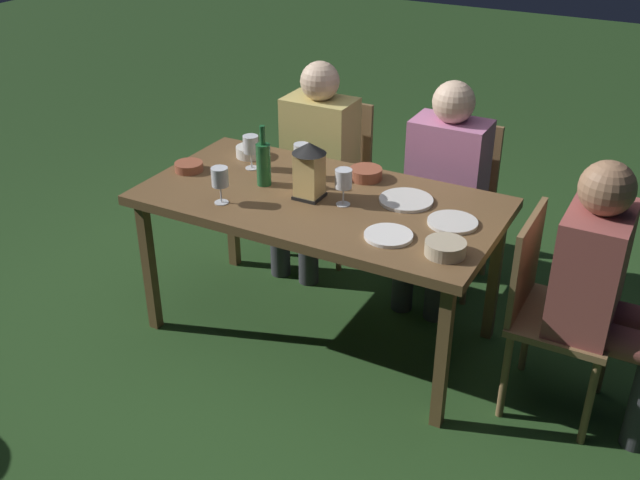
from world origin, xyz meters
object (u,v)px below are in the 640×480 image
chair_head_near (549,306)px  wine_glass_a (251,146)px  wine_glass_c (220,179)px  plate_c (453,222)px  person_in_rust (605,286)px  person_in_mustard (314,157)px  plate_b (388,236)px  bowl_bread (250,151)px  wine_glass_b (343,180)px  wine_glass_d (302,154)px  bowl_dip (366,173)px  lantern_centerpiece (309,167)px  chair_side_left_a (453,196)px  dining_table (320,209)px  bowl_salad (445,248)px  green_bottle_on_table (264,163)px  plate_a (406,200)px  chair_side_left_b (331,170)px  person_in_pink (443,184)px  bowl_olives (189,166)px

chair_head_near → wine_glass_a: (1.52, -0.13, 0.37)m
wine_glass_c → plate_c: wine_glass_c is taller
plate_c → person_in_rust: bearing=177.0°
person_in_mustard → plate_b: (-0.80, 0.82, 0.11)m
wine_glass_c → bowl_bread: size_ratio=1.17×
wine_glass_b → bowl_bread: wine_glass_b is taller
person_in_mustard → wine_glass_d: person_in_mustard is taller
chair_head_near → person_in_rust: size_ratio=0.76×
person_in_rust → bowl_dip: bearing=-13.7°
chair_head_near → lantern_centerpiece: 1.18m
chair_side_left_a → lantern_centerpiece: bearing=64.1°
dining_table → bowl_dip: (-0.10, -0.28, 0.09)m
chair_side_left_a → plate_b: chair_side_left_a is taller
bowl_salad → green_bottle_on_table: bearing=-13.2°
plate_a → bowl_salad: 0.49m
wine_glass_a → chair_side_left_b: bearing=-97.1°
plate_a → dining_table: bearing=21.3°
plate_a → bowl_salad: bearing=130.6°
person_in_rust → wine_glass_c: (1.62, 0.26, 0.22)m
chair_side_left_b → green_bottle_on_table: (-0.07, 0.82, 0.36)m
wine_glass_a → wine_glass_d: size_ratio=1.00×
green_bottle_on_table → wine_glass_b: bearing=177.2°
dining_table → plate_a: (-0.36, -0.14, 0.07)m
dining_table → wine_glass_a: 0.50m
wine_glass_d → bowl_bread: wine_glass_d is taller
person_in_pink → bowl_salad: (-0.31, 0.85, 0.13)m
person_in_pink → wine_glass_c: person_in_pink is taller
person_in_rust → plate_b: 0.87m
chair_side_left_b → lantern_centerpiece: lantern_centerpiece is taller
dining_table → wine_glass_c: size_ratio=9.69×
wine_glass_a → bowl_dip: size_ratio=1.09×
bowl_olives → lantern_centerpiece: bearing=-179.0°
chair_side_left_a → lantern_centerpiece: (0.41, 0.84, 0.40)m
chair_side_left_a → wine_glass_b: bearing=73.9°
wine_glass_c → bowl_dip: size_ratio=1.09×
chair_side_left_a → person_in_rust: (-0.89, 0.82, 0.15)m
wine_glass_b → wine_glass_d: 0.36m
wine_glass_b → plate_b: 0.37m
dining_table → wine_glass_d: 0.30m
bowl_olives → bowl_bread: size_ratio=0.96×
plate_a → bowl_bread: bowl_bread is taller
bowl_dip → bowl_olives: bearing=21.8°
wine_glass_c → bowl_dip: wine_glass_c is taller
plate_c → plate_b: bearing=51.1°
dining_table → chair_head_near: bearing=180.0°
chair_side_left_a → person_in_pink: person_in_pink is taller
chair_side_left_a → plate_c: bearing=107.7°
lantern_centerpiece → plate_a: bearing=-157.6°
wine_glass_a → plate_c: (-1.07, 0.10, -0.11)m
lantern_centerpiece → plate_a: size_ratio=1.09×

